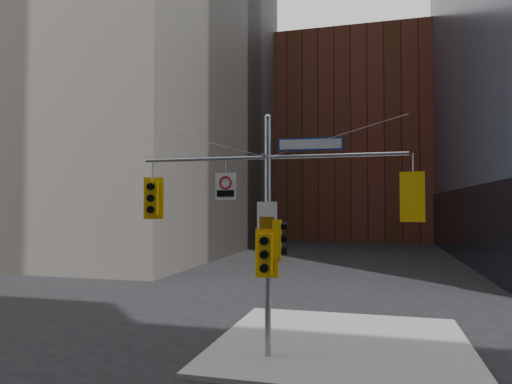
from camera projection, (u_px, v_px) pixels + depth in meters
The scene contains 12 objects.
sidewalk_corner at pixel (342, 344), 14.81m from camera, with size 8.00×8.00×0.15m, color gray.
brick_midrise at pixel (354, 143), 67.94m from camera, with size 26.00×20.00×28.00m, color brown.
signal_assembly at pixel (268, 211), 13.52m from camera, with size 8.00×0.80×7.30m.
traffic_light_west_arm at pixel (152, 198), 14.51m from camera, with size 0.63×0.59×1.34m.
traffic_light_east_arm at pixel (413, 197), 12.48m from camera, with size 0.65×0.58×1.36m.
traffic_light_pole_side at pixel (279, 239), 13.42m from camera, with size 0.45×0.39×1.11m.
traffic_light_pole_front at pixel (266, 254), 13.22m from camera, with size 0.69×0.56×1.44m.
street_sign_blade at pixel (310, 144), 13.25m from camera, with size 1.90×0.22×0.37m.
regulatory_sign_arm at pixel (226, 185), 13.86m from camera, with size 0.66×0.07×0.82m.
regulatory_sign_pole at pixel (267, 216), 13.40m from camera, with size 0.61×0.09×0.80m.
street_blade_ew at pixel (283, 260), 13.36m from camera, with size 0.69×0.08×0.14m.
street_blade_ns at pixel (271, 263), 13.91m from camera, with size 0.09×0.69×0.14m.
Camera 1 is at (3.12, -11.17, 4.54)m, focal length 32.00 mm.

